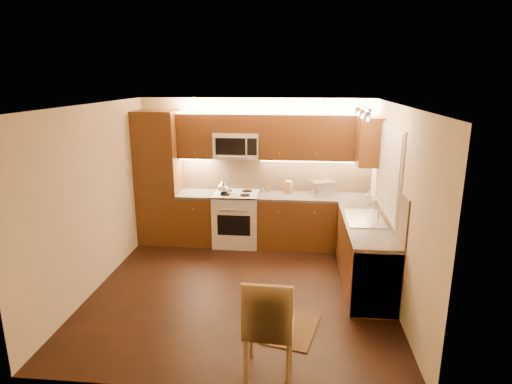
# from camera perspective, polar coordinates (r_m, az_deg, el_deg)

# --- Properties ---
(floor) EXTENTS (4.00, 4.00, 0.01)m
(floor) POSITION_cam_1_polar(r_m,az_deg,el_deg) (6.06, -1.96, -12.82)
(floor) COLOR black
(floor) RESTS_ON ground
(ceiling) EXTENTS (4.00, 4.00, 0.01)m
(ceiling) POSITION_cam_1_polar(r_m,az_deg,el_deg) (5.38, -2.20, 11.48)
(ceiling) COLOR beige
(ceiling) RESTS_ON ground
(wall_back) EXTENTS (4.00, 0.01, 2.50)m
(wall_back) POSITION_cam_1_polar(r_m,az_deg,el_deg) (7.52, -0.07, 2.87)
(wall_back) COLOR beige
(wall_back) RESTS_ON ground
(wall_front) EXTENTS (4.00, 0.01, 2.50)m
(wall_front) POSITION_cam_1_polar(r_m,az_deg,el_deg) (3.74, -6.18, -10.02)
(wall_front) COLOR beige
(wall_front) RESTS_ON ground
(wall_left) EXTENTS (0.01, 4.00, 2.50)m
(wall_left) POSITION_cam_1_polar(r_m,az_deg,el_deg) (6.18, -20.80, -0.81)
(wall_left) COLOR beige
(wall_left) RESTS_ON ground
(wall_right) EXTENTS (0.01, 4.00, 2.50)m
(wall_right) POSITION_cam_1_polar(r_m,az_deg,el_deg) (5.69, 18.32, -1.89)
(wall_right) COLOR beige
(wall_right) RESTS_ON ground
(pantry) EXTENTS (0.70, 0.60, 2.30)m
(pantry) POSITION_cam_1_polar(r_m,az_deg,el_deg) (7.59, -12.79, 1.84)
(pantry) COLOR #4A260F
(pantry) RESTS_ON floor
(base_cab_back_left) EXTENTS (0.62, 0.60, 0.86)m
(base_cab_back_left) POSITION_cam_1_polar(r_m,az_deg,el_deg) (7.61, -7.74, -3.53)
(base_cab_back_left) COLOR #4A260F
(base_cab_back_left) RESTS_ON floor
(counter_back_left) EXTENTS (0.62, 0.60, 0.04)m
(counter_back_left) POSITION_cam_1_polar(r_m,az_deg,el_deg) (7.48, -7.86, -0.26)
(counter_back_left) COLOR #3D3B38
(counter_back_left) RESTS_ON base_cab_back_left
(base_cab_back_right) EXTENTS (1.92, 0.60, 0.86)m
(base_cab_back_right) POSITION_cam_1_polar(r_m,az_deg,el_deg) (7.42, 7.74, -4.01)
(base_cab_back_right) COLOR #4A260F
(base_cab_back_right) RESTS_ON floor
(counter_back_right) EXTENTS (1.92, 0.60, 0.04)m
(counter_back_right) POSITION_cam_1_polar(r_m,az_deg,el_deg) (7.29, 7.86, -0.66)
(counter_back_right) COLOR #3D3B38
(counter_back_right) RESTS_ON base_cab_back_right
(base_cab_right) EXTENTS (0.60, 2.00, 0.86)m
(base_cab_right) POSITION_cam_1_polar(r_m,az_deg,el_deg) (6.28, 14.23, -7.96)
(base_cab_right) COLOR #4A260F
(base_cab_right) RESTS_ON floor
(counter_right) EXTENTS (0.60, 2.00, 0.04)m
(counter_right) POSITION_cam_1_polar(r_m,az_deg,el_deg) (6.12, 14.50, -4.08)
(counter_right) COLOR #3D3B38
(counter_right) RESTS_ON base_cab_right
(dishwasher) EXTENTS (0.58, 0.60, 0.84)m
(dishwasher) POSITION_cam_1_polar(r_m,az_deg,el_deg) (5.65, 15.26, -10.71)
(dishwasher) COLOR silver
(dishwasher) RESTS_ON floor
(backsplash_back) EXTENTS (3.30, 0.02, 0.60)m
(backsplash_back) POSITION_cam_1_polar(r_m,az_deg,el_deg) (7.50, 2.59, 2.42)
(backsplash_back) COLOR tan
(backsplash_back) RESTS_ON wall_back
(backsplash_right) EXTENTS (0.02, 2.00, 0.60)m
(backsplash_right) POSITION_cam_1_polar(r_m,az_deg,el_deg) (6.08, 17.40, -1.25)
(backsplash_right) COLOR tan
(backsplash_right) RESTS_ON wall_right
(upper_cab_back_left) EXTENTS (0.62, 0.35, 0.75)m
(upper_cab_back_left) POSITION_cam_1_polar(r_m,az_deg,el_deg) (7.41, -7.91, 7.45)
(upper_cab_back_left) COLOR #4A260F
(upper_cab_back_left) RESTS_ON wall_back
(upper_cab_back_right) EXTENTS (1.92, 0.35, 0.75)m
(upper_cab_back_right) POSITION_cam_1_polar(r_m,az_deg,el_deg) (7.21, 8.11, 7.24)
(upper_cab_back_right) COLOR #4A260F
(upper_cab_back_right) RESTS_ON wall_back
(upper_cab_bridge) EXTENTS (0.76, 0.35, 0.31)m
(upper_cab_bridge) POSITION_cam_1_polar(r_m,az_deg,el_deg) (7.25, -2.60, 9.17)
(upper_cab_bridge) COLOR #4A260F
(upper_cab_bridge) RESTS_ON wall_back
(upper_cab_right_corner) EXTENTS (0.35, 0.50, 0.75)m
(upper_cab_right_corner) POSITION_cam_1_polar(r_m,az_deg,el_deg) (6.87, 14.84, 6.52)
(upper_cab_right_corner) COLOR #4A260F
(upper_cab_right_corner) RESTS_ON wall_right
(stove) EXTENTS (0.76, 0.65, 0.92)m
(stove) POSITION_cam_1_polar(r_m,az_deg,el_deg) (7.45, -2.61, -3.56)
(stove) COLOR silver
(stove) RESTS_ON floor
(microwave) EXTENTS (0.76, 0.38, 0.44)m
(microwave) POSITION_cam_1_polar(r_m,az_deg,el_deg) (7.28, -2.58, 6.22)
(microwave) COLOR silver
(microwave) RESTS_ON wall_back
(window_frame) EXTENTS (0.03, 1.44, 1.24)m
(window_frame) POSITION_cam_1_polar(r_m,az_deg,el_deg) (6.13, 17.37, 2.73)
(window_frame) COLOR silver
(window_frame) RESTS_ON wall_right
(window_blinds) EXTENTS (0.02, 1.36, 1.16)m
(window_blinds) POSITION_cam_1_polar(r_m,az_deg,el_deg) (6.12, 17.18, 2.74)
(window_blinds) COLOR silver
(window_blinds) RESTS_ON wall_right
(sink) EXTENTS (0.52, 0.86, 0.15)m
(sink) POSITION_cam_1_polar(r_m,az_deg,el_deg) (6.23, 14.35, -2.80)
(sink) COLOR silver
(sink) RESTS_ON counter_right
(faucet) EXTENTS (0.20, 0.04, 0.30)m
(faucet) POSITION_cam_1_polar(r_m,az_deg,el_deg) (6.24, 16.03, -2.17)
(faucet) COLOR silver
(faucet) RESTS_ON counter_right
(track_light_bar) EXTENTS (0.04, 1.20, 0.03)m
(track_light_bar) POSITION_cam_1_polar(r_m,az_deg,el_deg) (5.79, 14.04, 10.91)
(track_light_bar) COLOR silver
(track_light_bar) RESTS_ON ceiling
(kettle) EXTENTS (0.25, 0.25, 0.25)m
(kettle) POSITION_cam_1_polar(r_m,az_deg,el_deg) (7.26, -4.37, 0.72)
(kettle) COLOR silver
(kettle) RESTS_ON stove
(toaster_oven) EXTENTS (0.47, 0.41, 0.24)m
(toaster_oven) POSITION_cam_1_polar(r_m,az_deg,el_deg) (7.35, 8.81, 0.55)
(toaster_oven) COLOR silver
(toaster_oven) RESTS_ON counter_back_right
(knife_block) EXTENTS (0.13, 0.18, 0.21)m
(knife_block) POSITION_cam_1_polar(r_m,az_deg,el_deg) (7.38, 4.35, 0.65)
(knife_block) COLOR olive
(knife_block) RESTS_ON counter_back_right
(spice_jar_a) EXTENTS (0.06, 0.06, 0.10)m
(spice_jar_a) POSITION_cam_1_polar(r_m,az_deg,el_deg) (7.42, 0.89, 0.32)
(spice_jar_a) COLOR silver
(spice_jar_a) RESTS_ON counter_back_right
(spice_jar_b) EXTENTS (0.06, 0.06, 0.10)m
(spice_jar_b) POSITION_cam_1_polar(r_m,az_deg,el_deg) (7.46, 1.66, 0.39)
(spice_jar_b) COLOR olive
(spice_jar_b) RESTS_ON counter_back_right
(spice_jar_c) EXTENTS (0.04, 0.04, 0.10)m
(spice_jar_c) POSITION_cam_1_polar(r_m,az_deg,el_deg) (7.39, 4.92, 0.19)
(spice_jar_c) COLOR silver
(spice_jar_c) RESTS_ON counter_back_right
(spice_jar_d) EXTENTS (0.06, 0.06, 0.09)m
(spice_jar_d) POSITION_cam_1_polar(r_m,az_deg,el_deg) (7.50, 3.93, 0.41)
(spice_jar_d) COLOR #AB6B33
(spice_jar_d) RESTS_ON counter_back_right
(soap_bottle) EXTENTS (0.12, 0.12, 0.20)m
(soap_bottle) POSITION_cam_1_polar(r_m,az_deg,el_deg) (7.00, 14.77, -0.65)
(soap_bottle) COLOR white
(soap_bottle) RESTS_ON counter_right
(rug) EXTENTS (0.72, 0.92, 0.01)m
(rug) POSITION_cam_1_polar(r_m,az_deg,el_deg) (5.24, 4.76, -17.63)
(rug) COLOR black
(rug) RESTS_ON floor
(dining_chair) EXTENTS (0.49, 0.49, 1.06)m
(dining_chair) POSITION_cam_1_polar(r_m,az_deg,el_deg) (4.30, 1.75, -17.30)
(dining_chair) COLOR olive
(dining_chair) RESTS_ON floor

